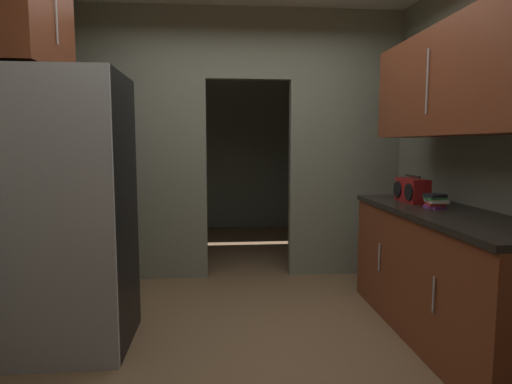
{
  "coord_description": "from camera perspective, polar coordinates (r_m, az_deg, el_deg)",
  "views": [
    {
      "loc": [
        -0.24,
        -2.8,
        1.37
      ],
      "look_at": [
        0.04,
        0.44,
        1.01
      ],
      "focal_mm": 30.69,
      "sensor_mm": 36.0,
      "label": 1
    }
  ],
  "objects": [
    {
      "name": "refrigerator",
      "position": [
        3.15,
        -23.04,
        -2.56
      ],
      "size": [
        0.74,
        0.77,
        1.82
      ],
      "color": "black",
      "rests_on": "ground"
    },
    {
      "name": "ground",
      "position": [
        3.12,
        -0.1,
        -19.68
      ],
      "size": [
        20.0,
        20.0,
        0.0
      ],
      "primitive_type": "plane",
      "color": "brown"
    },
    {
      "name": "boombox",
      "position": [
        3.69,
        19.65,
        0.22
      ],
      "size": [
        0.16,
        0.35,
        0.22
      ],
      "color": "maroon",
      "rests_on": "lower_cabinet_run"
    },
    {
      "name": "upper_cabinet_counterside",
      "position": [
        3.28,
        24.34,
        12.95
      ],
      "size": [
        0.36,
        1.8,
        0.71
      ],
      "color": "brown"
    },
    {
      "name": "adjoining_room_shell",
      "position": [
        6.35,
        -2.87,
        6.11
      ],
      "size": [
        3.28,
        2.77,
        2.7
      ],
      "color": "gray",
      "rests_on": "ground"
    },
    {
      "name": "kitchen_partition",
      "position": [
        4.48,
        -2.18,
        7.12
      ],
      "size": [
        3.28,
        0.12,
        2.7
      ],
      "color": "gray",
      "rests_on": "ground"
    },
    {
      "name": "upper_cabinet_fridgeside",
      "position": [
        3.42,
        -27.71,
        20.86
      ],
      "size": [
        0.36,
        0.81,
        0.83
      ],
      "color": "brown"
    },
    {
      "name": "book_stack",
      "position": [
        3.39,
        22.35,
        -1.09
      ],
      "size": [
        0.16,
        0.16,
        0.11
      ],
      "color": "#8C3893",
      "rests_on": "lower_cabinet_run"
    },
    {
      "name": "lower_cabinet_run",
      "position": [
        3.38,
        23.32,
        -9.92
      ],
      "size": [
        0.62,
        2.0,
        0.91
      ],
      "color": "brown",
      "rests_on": "ground"
    }
  ]
}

